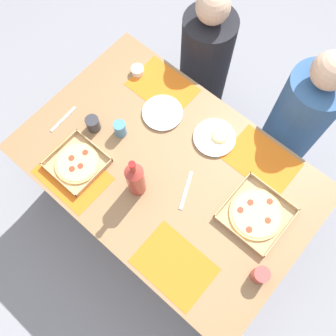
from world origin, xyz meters
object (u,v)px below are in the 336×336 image
(cup_spare, at_px, (93,124))
(pizza_box_center, at_px, (256,214))
(cup_dark, at_px, (120,129))
(cup_clear_left, at_px, (260,275))
(plate_near_left, at_px, (215,137))
(diner_right_seat, at_px, (294,126))
(soda_bottle, at_px, (135,179))
(plate_middle, at_px, (163,113))
(pizza_box_edge_far, at_px, (77,163))
(diner_left_seat, at_px, (204,67))
(condiment_bowl, at_px, (137,70))

(cup_spare, bearing_deg, pizza_box_center, 10.76)
(cup_dark, height_order, cup_clear_left, cup_dark)
(plate_near_left, height_order, cup_spare, cup_spare)
(cup_clear_left, relative_size, diner_right_seat, 0.08)
(plate_near_left, relative_size, cup_clear_left, 2.57)
(plate_near_left, height_order, soda_bottle, soda_bottle)
(plate_middle, height_order, cup_spare, cup_spare)
(soda_bottle, height_order, cup_dark, soda_bottle)
(plate_middle, height_order, diner_right_seat, diner_right_seat)
(cup_spare, xyz_separation_m, diner_right_seat, (0.80, 0.85, -0.24))
(pizza_box_edge_far, bearing_deg, plate_middle, 74.90)
(plate_near_left, distance_m, diner_right_seat, 0.58)
(cup_clear_left, bearing_deg, plate_near_left, 144.36)
(cup_spare, height_order, diner_right_seat, diner_right_seat)
(diner_right_seat, bearing_deg, cup_clear_left, -69.93)
(soda_bottle, height_order, diner_left_seat, diner_left_seat)
(plate_near_left, height_order, cup_clear_left, cup_clear_left)
(soda_bottle, xyz_separation_m, cup_dark, (-0.28, 0.17, -0.09))
(cup_dark, relative_size, cup_spare, 1.08)
(cup_spare, bearing_deg, cup_clear_left, -2.53)
(soda_bottle, height_order, cup_clear_left, soda_bottle)
(cup_dark, xyz_separation_m, condiment_bowl, (-0.19, 0.34, -0.03))
(soda_bottle, bearing_deg, pizza_box_edge_far, -161.29)
(cup_spare, distance_m, cup_clear_left, 1.13)
(soda_bottle, bearing_deg, diner_left_seat, 107.51)
(cup_dark, bearing_deg, pizza_box_center, 7.50)
(plate_middle, distance_m, condiment_bowl, 0.31)
(plate_middle, relative_size, cup_dark, 2.41)
(plate_near_left, bearing_deg, diner_right_seat, 60.26)
(plate_near_left, bearing_deg, pizza_box_edge_far, -127.49)
(pizza_box_edge_far, relative_size, cup_dark, 2.84)
(pizza_box_edge_far, relative_size, condiment_bowl, 3.60)
(pizza_box_edge_far, bearing_deg, diner_right_seat, 55.78)
(pizza_box_center, distance_m, cup_spare, 0.96)
(pizza_box_edge_far, relative_size, soda_bottle, 0.82)
(pizza_box_edge_far, xyz_separation_m, condiment_bowl, (-0.15, 0.62, 0.01))
(plate_middle, relative_size, cup_clear_left, 2.53)
(cup_dark, bearing_deg, soda_bottle, -31.59)
(pizza_box_edge_far, distance_m, cup_dark, 0.29)
(plate_near_left, height_order, diner_right_seat, diner_right_seat)
(condiment_bowl, bearing_deg, pizza_box_edge_far, -76.68)
(condiment_bowl, relative_size, diner_right_seat, 0.06)
(pizza_box_center, bearing_deg, pizza_box_edge_far, -155.73)
(cup_dark, xyz_separation_m, diner_right_seat, (0.67, 0.77, -0.25))
(pizza_box_center, bearing_deg, condiment_bowl, 166.87)
(diner_left_seat, distance_m, diner_right_seat, 0.69)
(cup_clear_left, bearing_deg, condiment_bowl, 158.67)
(plate_near_left, distance_m, cup_spare, 0.65)
(pizza_box_edge_far, bearing_deg, pizza_box_center, 24.27)
(plate_near_left, distance_m, diner_left_seat, 0.68)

